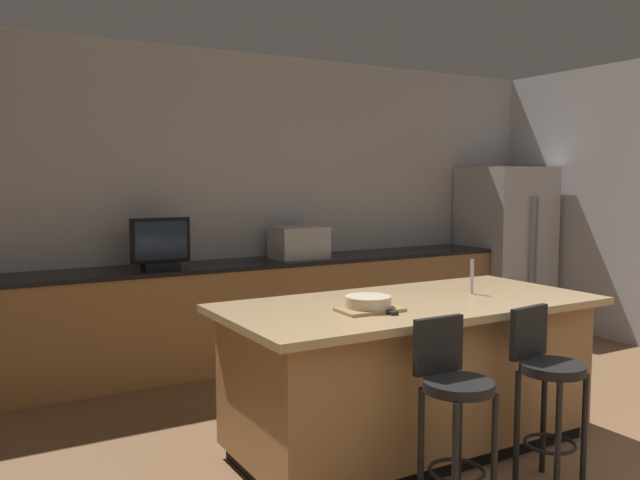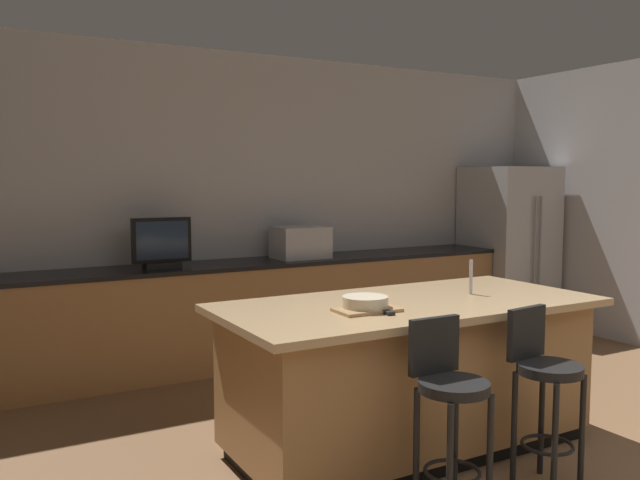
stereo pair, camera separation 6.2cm
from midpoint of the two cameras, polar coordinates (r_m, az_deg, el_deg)
name	(u,v)px [view 2 (the right image)]	position (r m, az deg, el deg)	size (l,w,h in m)	color
wall_back	(256,205)	(6.23, -5.33, 3.09)	(7.11, 0.12, 2.79)	#BCBCC1
counter_back	(268,310)	(5.98, -4.27, -6.10)	(4.90, 0.62, 0.91)	#9E7042
kitchen_island	(408,373)	(4.08, 8.17, -11.44)	(2.31, 1.08, 0.91)	black
refrigerator	(508,248)	(7.52, 16.31, -0.63)	(0.84, 0.81, 1.77)	#B7BABF
microwave	(300,242)	(6.04, -1.42, -0.21)	(0.48, 0.36, 0.29)	#B7BABF
tv_monitor	(162,245)	(5.49, -13.32, -0.42)	(0.49, 0.16, 0.42)	black
sink_faucet_back	(278,245)	(6.05, -3.35, -0.46)	(0.02, 0.02, 0.24)	#B2B2B7
sink_faucet_island	(471,277)	(4.26, 13.43, -3.16)	(0.02, 0.02, 0.22)	#B2B2B7
bar_stool_left	(449,401)	(3.29, 11.71, -13.59)	(0.34, 0.34, 0.96)	black
bar_stool_right	(544,382)	(3.74, 19.38, -11.60)	(0.34, 0.36, 0.95)	black
fruit_bowl	(365,303)	(3.66, 4.45, -5.52)	(0.26, 0.26, 0.08)	beige
tv_remote	(384,311)	(3.61, 6.11, -6.18)	(0.04, 0.17, 0.02)	black
cutting_board	(367,310)	(3.64, 4.61, -6.10)	(0.35, 0.21, 0.02)	#A87F51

